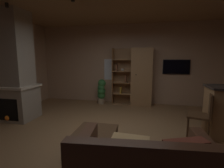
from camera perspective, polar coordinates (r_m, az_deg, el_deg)
name	(u,v)px	position (r m, az deg, el deg)	size (l,w,h in m)	color
floor	(108,138)	(3.56, -1.40, -18.11)	(6.34, 5.67, 0.02)	olive
wall_back	(126,64)	(6.01, 4.89, 6.71)	(6.46, 0.06, 2.79)	tan
window_pane_back	(113,70)	(6.06, 0.50, 5.01)	(0.69, 0.01, 0.75)	white
stone_fireplace	(15,72)	(4.98, -30.53, 3.62)	(1.00, 0.82, 2.79)	gray
bookshelf_cabinet	(139,77)	(5.73, 9.25, 2.27)	(1.35, 0.41, 1.95)	#997047
coffee_table	(96,135)	(2.94, -5.60, -16.98)	(0.66, 0.64, 0.41)	#4C331E
table_book_0	(94,129)	(2.92, -6.35, -15.15)	(0.13, 0.08, 0.02)	black
table_book_1	(93,129)	(2.84, -6.65, -15.29)	(0.13, 0.09, 0.03)	#2D4C8C
dining_chair	(203,113)	(3.80, 28.94, -8.73)	(0.51, 0.51, 0.92)	#4C331E
potted_floor_plant	(101,91)	(5.90, -3.67, -2.39)	(0.31, 0.32, 0.88)	#9E896B
wall_mounted_tv	(176,67)	(5.98, 21.23, 5.50)	(0.86, 0.06, 0.49)	black
track_light_spot_0	(7,5)	(4.46, -32.49, 21.95)	(0.07, 0.07, 0.09)	black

